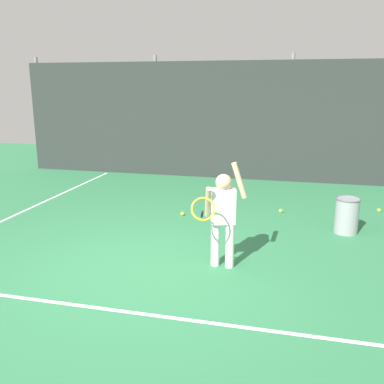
# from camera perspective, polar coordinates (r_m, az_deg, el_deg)

# --- Properties ---
(ground_plane) EXTENTS (20.00, 20.00, 0.00)m
(ground_plane) POSITION_cam_1_polar(r_m,az_deg,el_deg) (5.48, -7.19, -10.34)
(ground_plane) COLOR #2D7247
(court_line_baseline) EXTENTS (9.00, 0.05, 0.00)m
(court_line_baseline) POSITION_cam_1_polar(r_m,az_deg,el_deg) (4.68, -11.62, -15.06)
(court_line_baseline) COLOR white
(court_line_baseline) RESTS_ON ground
(back_fence_windscreen) EXTENTS (10.19, 0.08, 2.81)m
(back_fence_windscreen) POSITION_cam_1_polar(r_m,az_deg,el_deg) (10.49, 3.77, 9.47)
(back_fence_windscreen) COLOR #282D2B
(back_fence_windscreen) RESTS_ON ground
(fence_post_0) EXTENTS (0.09, 0.09, 2.96)m
(fence_post_0) POSITION_cam_1_polar(r_m,az_deg,el_deg) (12.40, -19.62, 9.77)
(fence_post_0) COLOR slate
(fence_post_0) RESTS_ON ground
(fence_post_1) EXTENTS (0.09, 0.09, 2.96)m
(fence_post_1) POSITION_cam_1_polar(r_m,az_deg,el_deg) (10.95, -4.81, 10.04)
(fence_post_1) COLOR slate
(fence_post_1) RESTS_ON ground
(fence_post_2) EXTENTS (0.09, 0.09, 2.96)m
(fence_post_2) POSITION_cam_1_polar(r_m,az_deg,el_deg) (10.38, 12.95, 9.51)
(fence_post_2) COLOR slate
(fence_post_2) RESTS_ON ground
(tennis_player) EXTENTS (0.60, 0.70, 1.35)m
(tennis_player) POSITION_cam_1_polar(r_m,az_deg,el_deg) (5.30, 4.08, -2.71)
(tennis_player) COLOR silver
(tennis_player) RESTS_ON ground
(ball_hopper) EXTENTS (0.38, 0.38, 0.56)m
(ball_hopper) POSITION_cam_1_polar(r_m,az_deg,el_deg) (7.07, 20.00, -2.92)
(ball_hopper) COLOR gray
(ball_hopper) RESTS_ON ground
(tennis_ball_0) EXTENTS (0.07, 0.07, 0.07)m
(tennis_ball_0) POSITION_cam_1_polar(r_m,az_deg,el_deg) (7.28, 5.09, -3.71)
(tennis_ball_0) COLOR #CCE033
(tennis_ball_0) RESTS_ON ground
(tennis_ball_2) EXTENTS (0.07, 0.07, 0.07)m
(tennis_ball_2) POSITION_cam_1_polar(r_m,az_deg,el_deg) (7.92, 11.79, -2.48)
(tennis_ball_2) COLOR #CCE033
(tennis_ball_2) RESTS_ON ground
(tennis_ball_3) EXTENTS (0.07, 0.07, 0.07)m
(tennis_ball_3) POSITION_cam_1_polar(r_m,az_deg,el_deg) (7.58, -1.30, -2.93)
(tennis_ball_3) COLOR #CCE033
(tennis_ball_3) RESTS_ON ground
(tennis_ball_4) EXTENTS (0.07, 0.07, 0.07)m
(tennis_ball_4) POSITION_cam_1_polar(r_m,az_deg,el_deg) (8.50, 23.74, -2.25)
(tennis_ball_4) COLOR #CCE033
(tennis_ball_4) RESTS_ON ground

